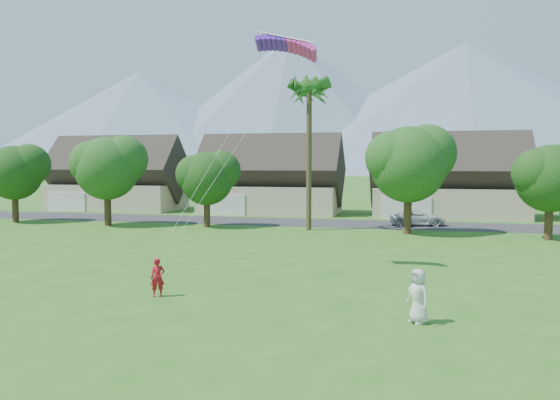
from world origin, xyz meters
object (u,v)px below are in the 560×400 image
(watcher, at_px, (418,296))
(parked_car, at_px, (417,218))
(kite_flyer, at_px, (158,278))
(parafoil_kite, at_px, (287,44))

(watcher, distance_m, parked_car, 30.44)
(kite_flyer, relative_size, parafoil_kite, 0.51)
(kite_flyer, bearing_deg, watcher, -34.26)
(kite_flyer, xyz_separation_m, watcher, (10.59, -1.33, 0.16))
(parked_car, bearing_deg, watcher, 170.02)
(watcher, bearing_deg, kite_flyer, -140.01)
(kite_flyer, bearing_deg, parked_car, 42.41)
(parked_car, relative_size, parafoil_kite, 1.53)
(watcher, height_order, parked_car, watcher)
(parked_car, bearing_deg, parafoil_kite, 153.31)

